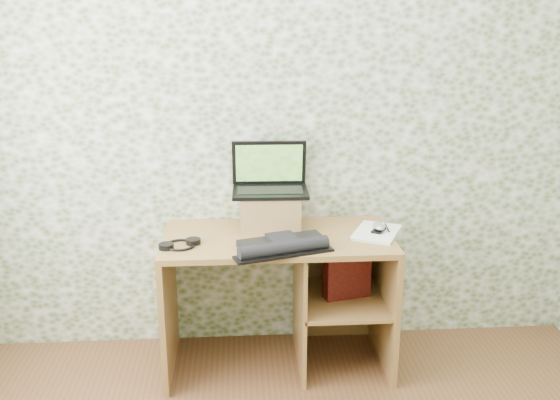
{
  "coord_description": "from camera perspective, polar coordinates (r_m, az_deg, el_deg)",
  "views": [
    {
      "loc": [
        -0.19,
        -1.62,
        1.88
      ],
      "look_at": [
        0.01,
        1.39,
        0.96
      ],
      "focal_mm": 40.0,
      "sensor_mm": 36.0,
      "label": 1
    }
  ],
  "objects": [
    {
      "name": "laptop",
      "position": [
        3.36,
        -0.94,
        1.84
      ],
      "size": [
        0.41,
        0.29,
        0.27
      ],
      "rotation": [
        0.0,
        0.0,
        -0.03
      ],
      "color": "black",
      "rests_on": "riser"
    },
    {
      "name": "wall_back",
      "position": [
        3.42,
        -0.57,
        7.18
      ],
      "size": [
        3.5,
        0.0,
        3.5
      ],
      "primitive_type": "plane",
      "rotation": [
        1.57,
        0.0,
        0.0
      ],
      "color": "silver",
      "rests_on": "ground"
    },
    {
      "name": "red_box",
      "position": [
        3.39,
        6.15,
        -6.5
      ],
      "size": [
        0.26,
        0.14,
        0.3
      ],
      "primitive_type": "cube",
      "rotation": [
        0.0,
        0.0,
        0.24
      ],
      "color": "maroon",
      "rests_on": "desk"
    },
    {
      "name": "pen",
      "position": [
        3.38,
        9.77,
        -2.5
      ],
      "size": [
        0.02,
        0.13,
        0.01
      ],
      "primitive_type": "cylinder",
      "rotation": [
        1.57,
        0.0,
        -0.07
      ],
      "color": "black",
      "rests_on": "notepad"
    },
    {
      "name": "keyboard",
      "position": [
        3.07,
        0.28,
        -4.16
      ],
      "size": [
        0.5,
        0.38,
        0.07
      ],
      "rotation": [
        0.0,
        0.0,
        0.3
      ],
      "color": "black",
      "rests_on": "desk"
    },
    {
      "name": "desk",
      "position": [
        3.4,
        1.08,
        -7.37
      ],
      "size": [
        1.2,
        0.6,
        0.75
      ],
      "color": "brown",
      "rests_on": "floor"
    },
    {
      "name": "headphones",
      "position": [
        3.16,
        -9.14,
        -4.03
      ],
      "size": [
        0.21,
        0.21,
        0.03
      ],
      "rotation": [
        0.0,
        0.0,
        0.43
      ],
      "color": "black",
      "rests_on": "desk"
    },
    {
      "name": "riser",
      "position": [
        3.37,
        -0.89,
        -0.95
      ],
      "size": [
        0.32,
        0.27,
        0.19
      ],
      "primitive_type": "cube",
      "rotation": [
        0.0,
        0.0,
        -0.03
      ],
      "color": "olive",
      "rests_on": "desk"
    },
    {
      "name": "mouse",
      "position": [
        3.33,
        9.02,
        -2.56
      ],
      "size": [
        0.11,
        0.12,
        0.03
      ],
      "primitive_type": "ellipsoid",
      "rotation": [
        0.0,
        0.0,
        -0.54
      ],
      "color": "#B0B0B3",
      "rests_on": "notepad"
    },
    {
      "name": "notepad",
      "position": [
        3.33,
        8.8,
        -2.94
      ],
      "size": [
        0.32,
        0.37,
        0.01
      ],
      "primitive_type": "cube",
      "rotation": [
        0.0,
        0.0,
        -0.45
      ],
      "color": "silver",
      "rests_on": "desk"
    }
  ]
}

